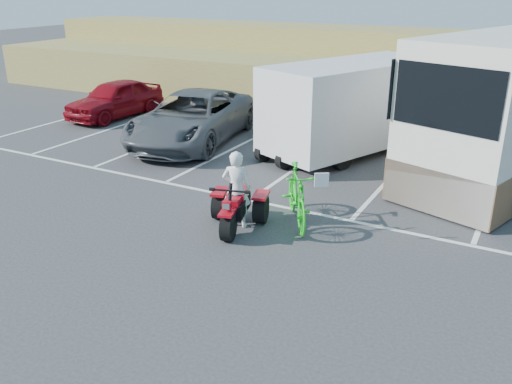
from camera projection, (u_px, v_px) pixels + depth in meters
The scene contains 11 objects.
ground at pixel (197, 237), 11.87m from camera, with size 100.00×100.00×0.00m, color #323235.
parking_stripes at pixel (307, 186), 14.82m from camera, with size 28.00×5.16×0.01m.
grass_embankment at pixel (393, 73), 24.03m from camera, with size 40.00×8.50×3.10m.
red_trike_atv at pixel (235, 228), 12.26m from camera, with size 1.30×1.73×1.12m, color #AA0915, non-canonical shape.
rider at pixel (236, 189), 12.07m from camera, with size 0.65×0.43×1.78m, color white.
green_dirt_bike at pixel (297, 196), 12.30m from camera, with size 0.63×2.25×1.35m, color #14BF19.
grey_pickup at pixel (192, 118), 18.56m from camera, with size 2.83×6.14×1.71m, color #4A4D52.
red_car at pixel (115, 99), 22.08m from camera, with size 1.77×4.40×1.50m, color maroon.
cargo_trailer at pixel (353, 104), 17.22m from camera, with size 4.65×6.66×2.89m.
quad_atv_blue at pixel (276, 137), 19.47m from camera, with size 1.07×1.43×0.94m, color navy, non-canonical shape.
quad_atv_green at pixel (287, 161), 16.82m from camera, with size 1.21×1.62×1.06m, color #155613, non-canonical shape.
Camera 1 is at (6.24, -8.79, 5.23)m, focal length 38.00 mm.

